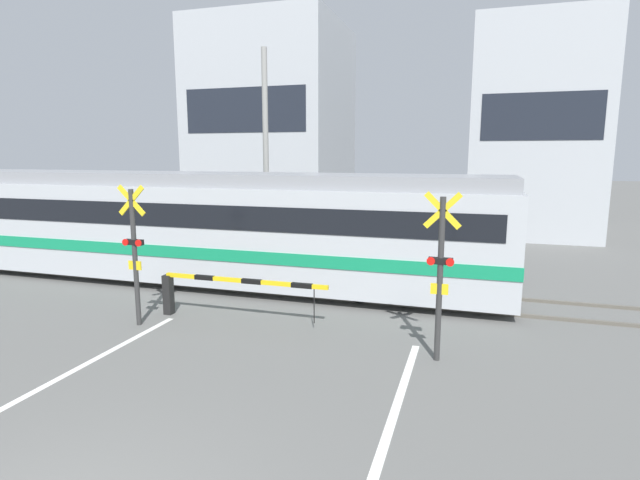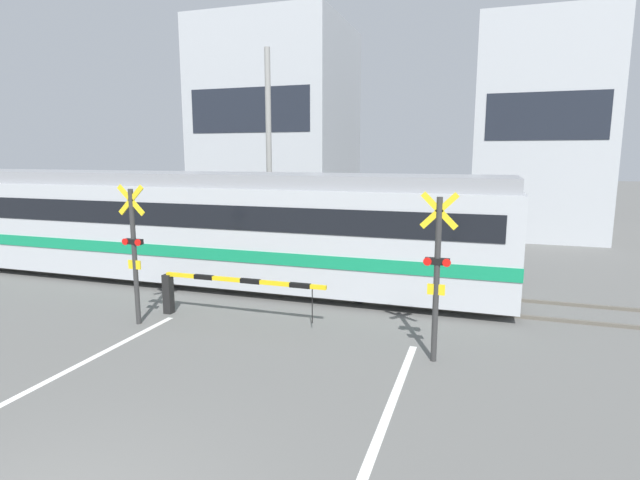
{
  "view_description": "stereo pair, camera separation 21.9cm",
  "coord_description": "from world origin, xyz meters",
  "views": [
    {
      "loc": [
        3.86,
        -3.07,
        3.82
      ],
      "look_at": [
        0.0,
        9.28,
        1.6
      ],
      "focal_mm": 28.0,
      "sensor_mm": 36.0,
      "label": 1
    },
    {
      "loc": [
        4.07,
        -3.0,
        3.82
      ],
      "look_at": [
        0.0,
        9.28,
        1.6
      ],
      "focal_mm": 28.0,
      "sensor_mm": 36.0,
      "label": 2
    }
  ],
  "objects": [
    {
      "name": "building_right_of_street",
      "position": [
        6.31,
        23.84,
        4.91
      ],
      "size": [
        5.7,
        7.56,
        9.81
      ],
      "color": "#B2B7BC",
      "rests_on": "ground_plane"
    },
    {
      "name": "crossing_barrier_near",
      "position": [
        -1.94,
        6.95,
        0.76
      ],
      "size": [
        4.13,
        0.2,
        1.03
      ],
      "color": "black",
      "rests_on": "ground_plane"
    },
    {
      "name": "commuter_train",
      "position": [
        -5.24,
        9.96,
        1.76
      ],
      "size": [
        20.45,
        2.79,
        3.29
      ],
      "color": "#B7BCC1",
      "rests_on": "ground_plane"
    },
    {
      "name": "building_left_of_street",
      "position": [
        -7.3,
        23.84,
        5.46
      ],
      "size": [
        7.68,
        7.56,
        10.91
      ],
      "color": "#B2B7BC",
      "rests_on": "ground_plane"
    },
    {
      "name": "crossing_barrier_far",
      "position": [
        1.94,
        12.67,
        0.76
      ],
      "size": [
        4.13,
        0.2,
        1.03
      ],
      "color": "black",
      "rests_on": "ground_plane"
    },
    {
      "name": "crossing_signal_left",
      "position": [
        -3.31,
        6.06,
        1.75
      ],
      "size": [
        0.68,
        0.15,
        3.17
      ],
      "color": "#333333",
      "rests_on": "ground_plane"
    },
    {
      "name": "utility_pole_streetside",
      "position": [
        -4.06,
        15.17,
        3.92
      ],
      "size": [
        0.22,
        0.22,
        7.83
      ],
      "color": "gray",
      "rests_on": "ground_plane"
    },
    {
      "name": "crossing_signal_right",
      "position": [
        3.31,
        6.06,
        1.75
      ],
      "size": [
        0.68,
        0.15,
        3.17
      ],
      "color": "#333333",
      "rests_on": "ground_plane"
    },
    {
      "name": "rail_track_far",
      "position": [
        0.0,
        10.68,
        0.04
      ],
      "size": [
        50.0,
        0.1,
        0.08
      ],
      "color": "#5B564C",
      "rests_on": "ground_plane"
    },
    {
      "name": "pedestrian",
      "position": [
        -0.98,
        16.29,
        0.9
      ],
      "size": [
        0.38,
        0.22,
        1.58
      ],
      "color": "#33384C",
      "rests_on": "ground_plane"
    },
    {
      "name": "rail_track_near",
      "position": [
        0.0,
        9.25,
        0.04
      ],
      "size": [
        50.0,
        0.1,
        0.08
      ],
      "color": "#5B564C",
      "rests_on": "ground_plane"
    }
  ]
}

